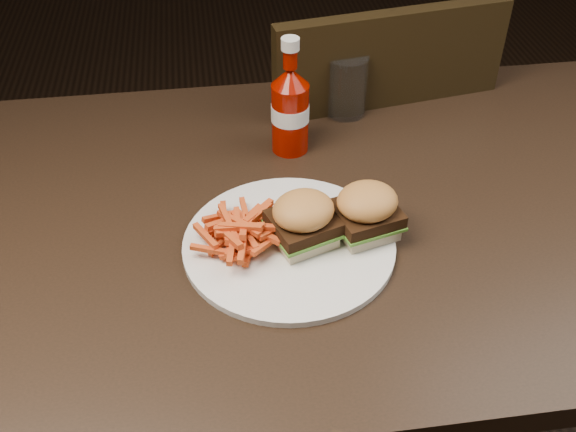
{
  "coord_description": "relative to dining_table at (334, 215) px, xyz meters",
  "views": [
    {
      "loc": [
        -0.18,
        -0.8,
        1.41
      ],
      "look_at": [
        -0.08,
        -0.08,
        0.8
      ],
      "focal_mm": 42.0,
      "sensor_mm": 36.0,
      "label": 1
    }
  ],
  "objects": [
    {
      "name": "dining_table",
      "position": [
        0.0,
        0.0,
        0.0
      ],
      "size": [
        1.2,
        0.8,
        0.04
      ],
      "primitive_type": "cube",
      "color": "black",
      "rests_on": "ground"
    },
    {
      "name": "sandwich_half_a",
      "position": [
        -0.06,
        -0.09,
        0.04
      ],
      "size": [
        0.1,
        0.1,
        0.02
      ],
      "primitive_type": "cube",
      "rotation": [
        0.0,
        0.0,
        0.34
      ],
      "color": "beige",
      "rests_on": "plate"
    },
    {
      "name": "sandwich_half_b",
      "position": [
        0.03,
        -0.08,
        0.04
      ],
      "size": [
        0.09,
        0.09,
        0.02
      ],
      "primitive_type": "cube",
      "rotation": [
        0.0,
        0.0,
        0.25
      ],
      "color": "beige",
      "rests_on": "plate"
    },
    {
      "name": "tumbler",
      "position": [
        0.07,
        0.27,
        0.08
      ],
      "size": [
        0.1,
        0.1,
        0.12
      ],
      "primitive_type": "cylinder",
      "rotation": [
        0.0,
        0.0,
        -0.37
      ],
      "color": "white",
      "rests_on": "dining_table"
    },
    {
      "name": "ketchup_bottle",
      "position": [
        -0.05,
        0.16,
        0.08
      ],
      "size": [
        0.08,
        0.08,
        0.13
      ],
      "primitive_type": "cylinder",
      "rotation": [
        0.0,
        0.0,
        -0.42
      ],
      "color": "#7E0B00",
      "rests_on": "dining_table"
    },
    {
      "name": "chair_far",
      "position": [
        0.13,
        0.5,
        -0.3
      ],
      "size": [
        0.53,
        0.53,
        0.04
      ],
      "primitive_type": "cube",
      "rotation": [
        0.0,
        0.0,
        3.3
      ],
      "color": "black",
      "rests_on": "ground"
    },
    {
      "name": "plate",
      "position": [
        -0.08,
        -0.09,
        0.03
      ],
      "size": [
        0.31,
        0.31,
        0.01
      ],
      "primitive_type": "cylinder",
      "color": "white",
      "rests_on": "dining_table"
    },
    {
      "name": "fries_pile",
      "position": [
        -0.15,
        -0.08,
        0.05
      ],
      "size": [
        0.14,
        0.14,
        0.04
      ],
      "primitive_type": null,
      "rotation": [
        0.0,
        0.0,
        -0.32
      ],
      "color": "#CE4011",
      "rests_on": "plate"
    }
  ]
}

